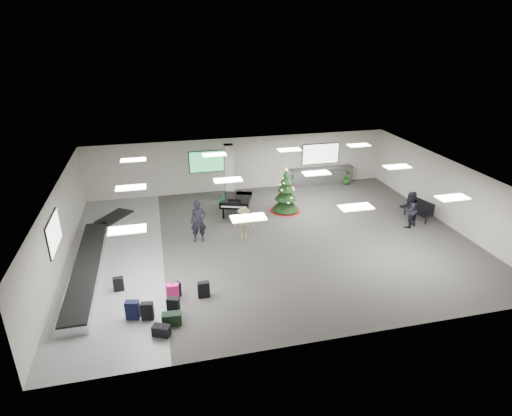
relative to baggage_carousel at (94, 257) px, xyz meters
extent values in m
plane|color=#32302E|center=(7.84, 0.08, -0.21)|extent=(18.00, 18.00, 0.00)
cube|color=#9E9C91|center=(7.84, 7.08, 1.39)|extent=(18.00, 0.02, 3.20)
cube|color=#9E9C91|center=(7.84, -6.92, 1.39)|extent=(18.00, 0.02, 3.20)
cube|color=#9E9C91|center=(-1.16, 0.08, 1.39)|extent=(0.02, 14.00, 3.20)
cube|color=#9E9C91|center=(16.84, 0.08, 1.39)|extent=(0.02, 14.00, 3.20)
cube|color=silver|center=(7.84, 0.08, 2.99)|extent=(18.00, 14.00, 0.02)
cube|color=gray|center=(0.84, 0.08, -0.21)|extent=(4.00, 14.00, 0.01)
cube|color=beige|center=(6.84, 5.68, 1.39)|extent=(0.50, 0.50, 3.20)
cube|color=green|center=(5.84, 7.03, 1.69)|extent=(2.20, 0.08, 1.30)
cube|color=white|center=(12.84, 7.03, 1.69)|extent=(2.40, 0.08, 1.30)
cube|color=white|center=(-1.11, -0.92, 1.69)|extent=(0.08, 2.10, 1.30)
cube|color=white|center=(1.84, -3.92, 2.93)|extent=(1.20, 0.60, 0.04)
cube|color=white|center=(1.84, 0.08, 2.93)|extent=(1.20, 0.60, 0.04)
cube|color=white|center=(1.84, 4.08, 2.93)|extent=(1.20, 0.60, 0.04)
cube|color=white|center=(5.84, -3.92, 2.93)|extent=(1.20, 0.60, 0.04)
cube|color=white|center=(5.84, 0.08, 2.93)|extent=(1.20, 0.60, 0.04)
cube|color=white|center=(5.84, 4.08, 2.93)|extent=(1.20, 0.60, 0.04)
cube|color=white|center=(9.84, -3.92, 2.93)|extent=(1.20, 0.60, 0.04)
cube|color=white|center=(9.84, 0.08, 2.93)|extent=(1.20, 0.60, 0.04)
cube|color=white|center=(9.84, 4.08, 2.93)|extent=(1.20, 0.60, 0.04)
cube|color=white|center=(13.84, -3.92, 2.93)|extent=(1.20, 0.60, 0.04)
cube|color=white|center=(13.84, 0.08, 2.93)|extent=(1.20, 0.60, 0.04)
cube|color=white|center=(13.84, 4.08, 2.93)|extent=(1.20, 0.60, 0.04)
cube|color=silver|center=(-0.16, -0.92, -0.02)|extent=(1.00, 8.00, 0.38)
cube|color=black|center=(-0.16, -0.92, 0.19)|extent=(0.95, 7.90, 0.05)
cube|color=silver|center=(0.64, 3.68, -0.02)|extent=(1.97, 2.21, 0.38)
cube|color=black|center=(0.64, 3.68, 0.19)|extent=(1.87, 2.10, 0.05)
cube|color=silver|center=(12.84, 6.73, 0.31)|extent=(4.00, 0.60, 1.05)
cube|color=#313133|center=(12.84, 6.73, 0.85)|extent=(4.05, 0.65, 0.04)
cube|color=black|center=(2.19, -4.50, 0.11)|extent=(0.45, 0.30, 0.64)
cube|color=black|center=(2.19, -4.50, 0.44)|extent=(0.05, 0.14, 0.02)
cube|color=black|center=(3.07, -4.44, 0.11)|extent=(0.47, 0.34, 0.65)
cube|color=black|center=(3.07, -4.44, 0.45)|extent=(0.07, 0.13, 0.02)
cube|color=#E71E77|center=(3.10, -3.61, 0.12)|extent=(0.45, 0.29, 0.66)
cube|color=black|center=(3.10, -3.61, 0.46)|extent=(0.05, 0.15, 0.02)
cube|color=black|center=(3.20, -3.42, 0.08)|extent=(0.44, 0.36, 0.58)
cube|color=black|center=(3.20, -3.42, 0.37)|extent=(0.08, 0.13, 0.02)
cube|color=black|center=(1.71, -4.35, 0.13)|extent=(0.49, 0.35, 0.68)
cube|color=black|center=(1.71, -4.35, 0.48)|extent=(0.06, 0.16, 0.02)
cube|color=black|center=(2.97, -4.97, 0.00)|extent=(0.66, 0.37, 0.43)
cube|color=black|center=(2.97, -4.97, 0.22)|extent=(0.05, 0.19, 0.02)
cube|color=black|center=(4.20, -3.65, 0.10)|extent=(0.44, 0.24, 0.63)
cube|color=black|center=(4.20, -3.65, 0.42)|extent=(0.04, 0.14, 0.02)
cube|color=black|center=(1.15, -2.50, 0.07)|extent=(0.39, 0.24, 0.56)
cube|color=black|center=(1.15, -2.50, 0.35)|extent=(0.03, 0.13, 0.02)
cube|color=black|center=(2.62, -5.46, -0.03)|extent=(0.64, 0.52, 0.37)
cube|color=black|center=(2.62, -5.46, 0.16)|extent=(0.11, 0.18, 0.02)
cone|color=maroon|center=(9.46, 3.27, -0.16)|extent=(1.72, 1.72, 0.11)
cylinder|color=#3F2819|center=(9.46, 3.27, 0.01)|extent=(0.11, 0.11, 0.45)
cone|color=black|center=(9.46, 3.27, 0.28)|extent=(1.44, 1.44, 0.81)
cone|color=black|center=(9.46, 3.27, 0.83)|extent=(1.17, 1.17, 0.72)
cone|color=black|center=(9.46, 3.27, 1.28)|extent=(0.90, 0.90, 0.63)
cone|color=black|center=(9.46, 3.27, 1.64)|extent=(0.63, 0.63, 0.54)
cone|color=black|center=(9.46, 3.27, 1.95)|extent=(0.36, 0.36, 0.41)
cone|color=#FFE566|center=(9.46, 3.27, 2.15)|extent=(0.14, 0.14, 0.16)
cube|color=black|center=(6.82, 3.52, 0.58)|extent=(1.98, 2.10, 0.27)
cube|color=black|center=(6.51, 2.66, 0.50)|extent=(1.42, 0.75, 0.10)
cube|color=white|center=(6.50, 2.63, 0.56)|extent=(1.23, 0.55, 0.02)
cube|color=black|center=(6.59, 2.89, 0.77)|extent=(0.65, 0.26, 0.21)
cylinder|color=black|center=(6.05, 3.08, 0.12)|extent=(0.10, 0.10, 0.66)
cylinder|color=black|center=(7.14, 2.69, 0.12)|extent=(0.10, 0.10, 0.66)
cylinder|color=black|center=(7.05, 4.16, 0.12)|extent=(0.10, 0.10, 0.66)
cube|color=black|center=(15.62, 0.65, 0.26)|extent=(1.00, 1.79, 0.07)
cylinder|color=black|center=(15.62, -0.03, 0.01)|extent=(0.07, 0.07, 0.45)
cylinder|color=black|center=(15.62, 1.33, 0.01)|extent=(0.07, 0.07, 0.45)
cube|color=black|center=(15.89, 0.65, 0.58)|extent=(0.51, 1.65, 0.57)
imported|color=black|center=(4.56, 0.84, 0.78)|extent=(0.73, 0.49, 1.98)
imported|color=olive|center=(6.62, 0.66, 0.58)|extent=(1.14, 0.82, 1.58)
imported|color=black|center=(14.78, -0.04, 0.71)|extent=(1.10, 1.01, 1.84)
imported|color=#143912|center=(10.78, 6.45, 0.23)|extent=(0.59, 0.54, 0.88)
imported|color=#143912|center=(14.42, 6.40, 0.24)|extent=(0.71, 0.71, 0.90)
camera|label=1|loc=(3.00, -16.92, 8.98)|focal=30.00mm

